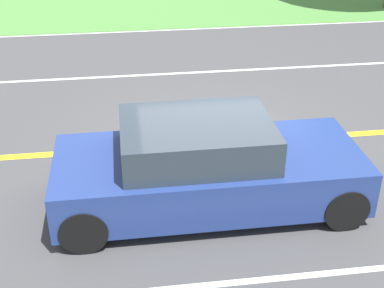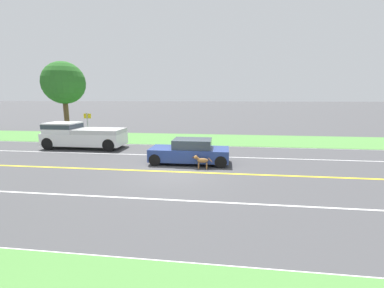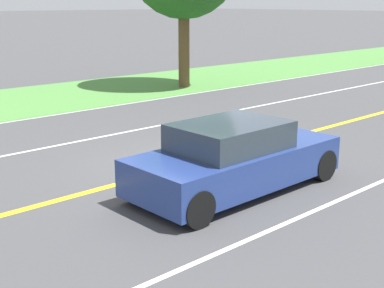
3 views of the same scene
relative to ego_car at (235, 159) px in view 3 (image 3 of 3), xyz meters
name	(u,v)px [view 3 (image 3 of 3)]	position (x,y,z in m)	size (l,w,h in m)	color
ground_plane	(186,166)	(-1.82, 0.40, -0.64)	(400.00, 400.00, 0.00)	#424244
centre_divider_line	(186,165)	(-1.82, 0.40, -0.64)	(0.18, 160.00, 0.01)	yellow
lane_edge_line_left	(38,117)	(-8.82, 0.40, -0.64)	(0.14, 160.00, 0.01)	white
lane_dash_same_dir	(319,209)	(1.68, 0.40, -0.64)	(0.10, 160.00, 0.01)	white
lane_dash_oncoming	(100,137)	(-5.32, 0.40, -0.64)	(0.10, 160.00, 0.01)	white
ego_car	(235,159)	(0.00, 0.00, 0.00)	(1.82, 4.36, 1.37)	navy
dog	(168,163)	(-1.10, -0.72, -0.19)	(0.22, 1.05, 0.72)	olive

